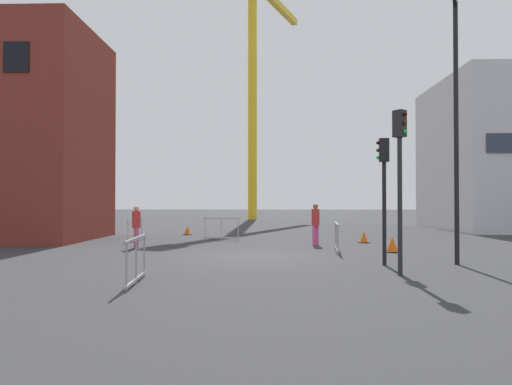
{
  "coord_description": "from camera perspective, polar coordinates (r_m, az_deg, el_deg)",
  "views": [
    {
      "loc": [
        0.51,
        -16.1,
        1.95
      ],
      "look_at": [
        0.0,
        3.01,
        2.26
      ],
      "focal_mm": 32.72,
      "sensor_mm": 36.0,
      "label": 1
    }
  ],
  "objects": [
    {
      "name": "safety_barrier_rear",
      "position": [
        11.32,
        -14.44,
        -7.92
      ],
      "size": [
        0.23,
        2.2,
        1.08
      ],
      "color": "gray",
      "rests_on": "ground"
    },
    {
      "name": "traffic_cone_orange",
      "position": [
        21.87,
        13.05,
        -5.4
      ],
      "size": [
        0.51,
        0.51,
        0.51
      ],
      "color": "black",
      "rests_on": "ground"
    },
    {
      "name": "traffic_light_verge",
      "position": [
        14.48,
        15.36,
        1.53
      ],
      "size": [
        0.38,
        0.27,
        3.8
      ],
      "color": "black",
      "rests_on": "ground"
    },
    {
      "name": "pedestrian_walking",
      "position": [
        20.27,
        7.29,
        -3.46
      ],
      "size": [
        0.34,
        0.34,
        1.79
      ],
      "color": "#D14C8C",
      "rests_on": "ground"
    },
    {
      "name": "pedestrian_waiting",
      "position": [
        19.59,
        -14.42,
        -3.68
      ],
      "size": [
        0.34,
        0.34,
        1.72
      ],
      "color": "#D14C8C",
      "rests_on": "ground"
    },
    {
      "name": "safety_barrier_left_run",
      "position": [
        22.65,
        -14.57,
        -4.41
      ],
      "size": [
        0.2,
        2.01,
        1.08
      ],
      "color": "#B2B5BA",
      "rests_on": "ground"
    },
    {
      "name": "construction_crane",
      "position": [
        49.53,
        -0.17,
        16.27
      ],
      "size": [
        8.48,
        18.36,
        24.91
      ],
      "color": "yellow",
      "rests_on": "ground"
    },
    {
      "name": "traffic_light_far",
      "position": [
        12.63,
        17.18,
        3.22
      ],
      "size": [
        0.36,
        0.38,
        4.28
      ],
      "color": "#232326",
      "rests_on": "ground"
    },
    {
      "name": "traffic_cone_on_verge",
      "position": [
        26.46,
        -8.39,
        -4.63
      ],
      "size": [
        0.51,
        0.51,
        0.51
      ],
      "color": "black",
      "rests_on": "ground"
    },
    {
      "name": "traffic_cone_striped",
      "position": [
        18.22,
        16.31,
        -6.17
      ],
      "size": [
        0.58,
        0.58,
        0.59
      ],
      "color": "black",
      "rests_on": "ground"
    },
    {
      "name": "office_block",
      "position": [
        35.43,
        28.75,
        4.02
      ],
      "size": [
        9.47,
        10.13,
        9.87
      ],
      "color": "silver",
      "rests_on": "ground"
    },
    {
      "name": "safety_barrier_mid_span",
      "position": [
        17.95,
        9.83,
        -5.34
      ],
      "size": [
        0.31,
        2.45,
        1.08
      ],
      "color": "gray",
      "rests_on": "ground"
    },
    {
      "name": "streetlamp_tall",
      "position": [
        15.39,
        23.22,
        9.29
      ],
      "size": [
        0.92,
        1.55,
        8.0
      ],
      "color": "black",
      "rests_on": "ground"
    },
    {
      "name": "safety_barrier_right_run",
      "position": [
        22.9,
        -4.24,
        -4.4
      ],
      "size": [
        1.84,
        0.3,
        1.08
      ],
      "color": "#B2B5BA",
      "rests_on": "ground"
    },
    {
      "name": "ground",
      "position": [
        16.22,
        -0.29,
        -7.82
      ],
      "size": [
        160.0,
        160.0,
        0.0
      ],
      "primitive_type": "plane",
      "color": "#333335"
    }
  ]
}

